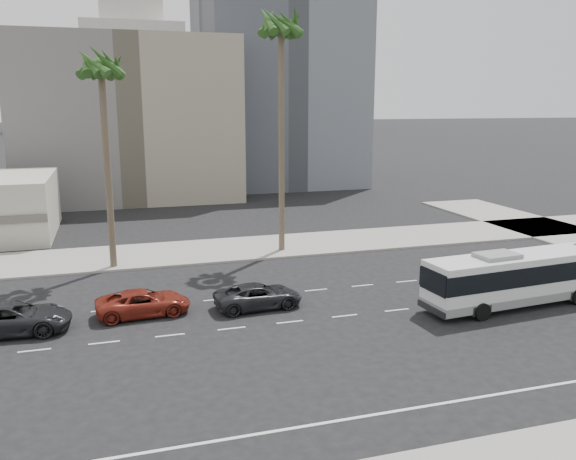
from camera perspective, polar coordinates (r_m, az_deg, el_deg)
name	(u,v)px	position (r m, az deg, el deg)	size (l,w,h in m)	color
ground	(397,310)	(32.15, 10.55, -7.70)	(700.00, 700.00, 0.00)	black
sidewalk_north	(305,244)	(45.83, 1.66, -1.36)	(120.00, 7.00, 0.15)	gray
midrise_beige_west	(127,119)	(71.77, -15.39, 10.35)	(24.00, 18.00, 18.00)	slate
midrise_gray_center	(276,87)	(81.81, -1.17, 13.76)	(20.00, 20.00, 26.00)	#4E525A
civic_tower	(131,38)	(278.39, -15.02, 17.63)	(42.00, 42.00, 129.00)	silver
highrise_right	(246,46)	(264.55, -4.08, 17.47)	(26.00, 26.00, 70.00)	slate
highrise_far	(282,63)	(299.43, -0.55, 15.93)	(22.00, 22.00, 60.00)	slate
city_bus	(516,277)	(34.15, 21.31, -4.30)	(10.91, 3.29, 3.09)	silver
car_a	(258,296)	(31.85, -2.91, -6.43)	(4.77, 2.20, 1.32)	#232428
car_b	(143,303)	(31.66, -13.92, -6.89)	(4.84, 2.23, 1.35)	maroon
car_c	(11,318)	(31.32, -25.36, -7.79)	(5.48, 2.53, 1.52)	#222226
palm_near	(281,32)	(42.71, -0.67, 18.75)	(5.15, 5.15, 17.32)	brown
palm_mid	(101,71)	(39.68, -17.76, 14.53)	(4.61, 4.61, 14.25)	brown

